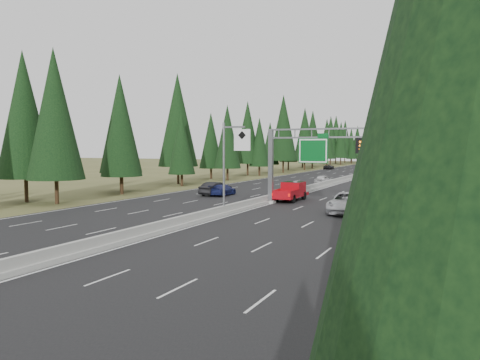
% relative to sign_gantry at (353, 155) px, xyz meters
% --- Properties ---
extents(road, '(32.00, 260.00, 0.08)m').
position_rel_sign_gantry_xyz_m(road, '(-8.92, 45.12, -5.23)').
color(road, black).
rests_on(road, ground).
extents(shoulder_right, '(3.60, 260.00, 0.06)m').
position_rel_sign_gantry_xyz_m(shoulder_right, '(8.88, 45.12, -5.24)').
color(shoulder_right, olive).
rests_on(shoulder_right, ground).
extents(shoulder_left, '(3.60, 260.00, 0.06)m').
position_rel_sign_gantry_xyz_m(shoulder_left, '(-26.72, 45.12, -5.24)').
color(shoulder_left, '#494E24').
rests_on(shoulder_left, ground).
extents(median_barrier, '(0.70, 260.00, 0.85)m').
position_rel_sign_gantry_xyz_m(median_barrier, '(-8.92, 45.12, -4.85)').
color(median_barrier, '#9B9B95').
rests_on(median_barrier, road).
extents(sign_gantry, '(16.75, 0.98, 7.80)m').
position_rel_sign_gantry_xyz_m(sign_gantry, '(0.00, 0.00, 0.00)').
color(sign_gantry, slate).
rests_on(sign_gantry, road).
extents(hov_sign_pole, '(2.80, 0.50, 8.00)m').
position_rel_sign_gantry_xyz_m(hov_sign_pole, '(-8.33, -9.92, -0.54)').
color(hov_sign_pole, slate).
rests_on(hov_sign_pole, road).
extents(tree_row_left, '(11.69, 243.15, 18.70)m').
position_rel_sign_gantry_xyz_m(tree_row_left, '(-31.06, 41.64, 3.82)').
color(tree_row_left, black).
rests_on(tree_row_left, ground).
extents(silver_minivan, '(3.67, 6.89, 1.84)m').
position_rel_sign_gantry_xyz_m(silver_minivan, '(0.41, -3.89, -4.27)').
color(silver_minivan, '#B7B8BC').
rests_on(silver_minivan, road).
extents(red_pickup, '(2.26, 6.34, 2.06)m').
position_rel_sign_gantry_xyz_m(red_pickup, '(-7.42, 3.62, -4.05)').
color(red_pickup, black).
rests_on(red_pickup, road).
extents(car_ahead_green, '(2.08, 4.41, 1.46)m').
position_rel_sign_gantry_xyz_m(car_ahead_green, '(-0.34, 14.48, -4.46)').
color(car_ahead_green, '#176540').
rests_on(car_ahead_green, road).
extents(car_ahead_dkred, '(1.93, 4.96, 1.61)m').
position_rel_sign_gantry_xyz_m(car_ahead_dkred, '(4.85, 14.79, -4.38)').
color(car_ahead_dkred, '#621D0E').
rests_on(car_ahead_dkred, road).
extents(car_ahead_dkgrey, '(2.01, 4.61, 1.32)m').
position_rel_sign_gantry_xyz_m(car_ahead_dkgrey, '(-3.98, 60.54, -4.53)').
color(car_ahead_dkgrey, black).
rests_on(car_ahead_dkgrey, road).
extents(car_ahead_white, '(2.86, 5.42, 1.45)m').
position_rel_sign_gantry_xyz_m(car_ahead_white, '(-0.05, 85.84, -4.46)').
color(car_ahead_white, silver).
rests_on(car_ahead_white, road).
extents(car_ahead_far, '(2.02, 4.16, 1.37)m').
position_rel_sign_gantry_xyz_m(car_ahead_far, '(-7.42, 104.24, -4.51)').
color(car_ahead_far, black).
rests_on(car_ahead_far, road).
extents(car_onc_near, '(2.24, 5.16, 1.65)m').
position_rel_sign_gantry_xyz_m(car_onc_near, '(-17.83, 5.06, -4.36)').
color(car_onc_near, black).
rests_on(car_onc_near, road).
extents(car_onc_blue, '(2.26, 4.92, 1.40)m').
position_rel_sign_gantry_xyz_m(car_onc_blue, '(-16.88, 5.07, -4.49)').
color(car_onc_blue, navy).
rests_on(car_onc_blue, road).
extents(car_onc_white, '(2.18, 4.56, 1.50)m').
position_rel_sign_gantry_xyz_m(car_onc_white, '(-10.42, 27.47, -4.44)').
color(car_onc_white, silver).
rests_on(car_onc_white, road).
extents(car_onc_far, '(2.37, 4.81, 1.31)m').
position_rel_sign_gantry_xyz_m(car_onc_far, '(-23.42, 80.01, -4.53)').
color(car_onc_far, black).
rests_on(car_onc_far, road).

